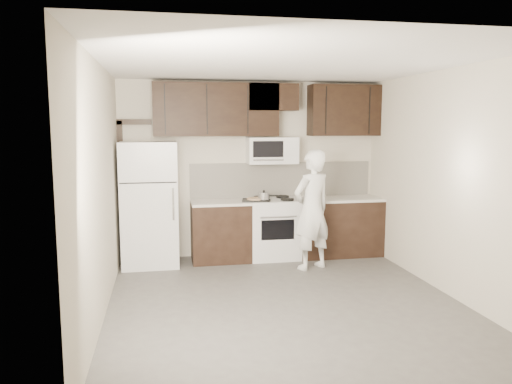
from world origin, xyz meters
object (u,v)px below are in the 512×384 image
object	(u,v)px
refrigerator	(150,204)
person	(312,210)
stove	(273,228)
microwave	(272,150)

from	to	relation	value
refrigerator	person	bearing A→B (deg)	-15.57
stove	person	xyz separation A→B (m)	(0.41, -0.68, 0.39)
refrigerator	person	world-z (taller)	refrigerator
stove	refrigerator	bearing A→B (deg)	-178.49
stove	person	bearing A→B (deg)	-59.11
refrigerator	stove	bearing A→B (deg)	1.51
microwave	refrigerator	world-z (taller)	microwave
microwave	person	xyz separation A→B (m)	(0.41, -0.80, -0.80)
stove	person	world-z (taller)	person
stove	refrigerator	world-z (taller)	refrigerator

